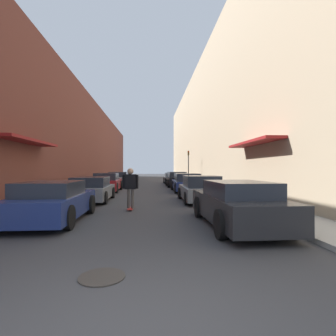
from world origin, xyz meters
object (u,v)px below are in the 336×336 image
object	(u,v)px
parked_car_right_1	(201,189)
parked_car_right_2	(186,183)
parked_car_right_0	(237,204)
traffic_light	(188,163)
parked_car_right_4	(173,178)
parked_car_left_3	(119,179)
skateboarder	(130,184)
manhole_cover	(102,277)
parked_car_left_0	(53,202)
parked_car_left_1	(91,189)
parked_car_left_4	(124,178)
parked_car_left_2	(107,182)
parked_car_right_3	(177,179)

from	to	relation	value
parked_car_right_1	parked_car_right_2	size ratio (longest dim) A/B	0.86
parked_car_right_0	traffic_light	size ratio (longest dim) A/B	1.31
parked_car_right_2	traffic_light	xyz separation A→B (m)	(1.42, 8.57, 1.61)
parked_car_right_1	parked_car_right_4	distance (m)	16.42
parked_car_left_3	skateboarder	distance (m)	15.04
parked_car_left_3	manhole_cover	xyz separation A→B (m)	(2.23, -21.36, -0.65)
parked_car_left_3	traffic_light	xyz separation A→B (m)	(7.03, 1.99, 1.58)
parked_car_left_0	parked_car_right_0	world-z (taller)	parked_car_right_0
parked_car_left_0	parked_car_left_1	xyz separation A→B (m)	(0.08, 5.07, -0.02)
parked_car_left_4	parked_car_right_0	size ratio (longest dim) A/B	0.96
parked_car_left_4	parked_car_right_1	xyz separation A→B (m)	(5.55, -17.83, 0.02)
manhole_cover	parked_car_right_1	bearing A→B (deg)	70.01
parked_car_right_2	parked_car_right_1	bearing A→B (deg)	-91.09
parked_car_left_4	parked_car_right_0	bearing A→B (deg)	-76.86
parked_car_left_3	traffic_light	bearing A→B (deg)	15.79
parked_car_right_1	parked_car_right_2	bearing A→B (deg)	88.91
traffic_light	parked_car_left_2	bearing A→B (deg)	-131.38
parked_car_right_0	manhole_cover	world-z (taller)	parked_car_right_0
parked_car_left_1	parked_car_right_0	size ratio (longest dim) A/B	0.92
parked_car_left_1	parked_car_right_0	world-z (taller)	parked_car_right_0
parked_car_left_3	parked_car_right_3	xyz separation A→B (m)	(5.44, -1.24, 0.00)
parked_car_left_0	parked_car_right_3	xyz separation A→B (m)	(5.51, 15.70, 0.05)
parked_car_left_1	traffic_light	distance (m)	15.62
parked_car_right_1	parked_car_right_2	xyz separation A→B (m)	(0.11, 5.80, 0.02)
parked_car_right_0	parked_car_left_0	bearing A→B (deg)	168.47
parked_car_left_3	parked_car_right_1	size ratio (longest dim) A/B	1.07
parked_car_left_1	skateboarder	distance (m)	3.75
parked_car_right_3	skateboarder	bearing A→B (deg)	-103.42
parked_car_right_3	manhole_cover	size ratio (longest dim) A/B	5.80
parked_car_left_4	parked_car_right_0	distance (m)	24.13
skateboarder	parked_car_right_2	bearing A→B (deg)	67.56
parked_car_left_2	traffic_light	world-z (taller)	traffic_light
parked_car_left_0	manhole_cover	distance (m)	5.03
parked_car_right_1	parked_car_left_1	bearing A→B (deg)	174.60
skateboarder	manhole_cover	distance (m)	6.56
parked_car_left_4	parked_car_right_2	bearing A→B (deg)	-64.79
parked_car_left_0	parked_car_right_1	size ratio (longest dim) A/B	1.03
parked_car_left_1	parked_car_right_2	size ratio (longest dim) A/B	0.85
parked_car_left_1	parked_car_right_0	bearing A→B (deg)	-48.77
parked_car_left_2	parked_car_right_2	world-z (taller)	parked_car_left_2
parked_car_left_1	manhole_cover	world-z (taller)	parked_car_left_1
parked_car_left_4	parked_car_right_4	size ratio (longest dim) A/B	1.06
parked_car_right_0	parked_car_right_3	distance (m)	16.82
parked_car_left_2	traffic_light	bearing A→B (deg)	48.62
parked_car_right_3	parked_car_left_0	bearing A→B (deg)	-109.36
parked_car_left_1	parked_car_right_1	world-z (taller)	parked_car_right_1
parked_car_left_4	parked_car_right_4	world-z (taller)	parked_car_left_4
parked_car_right_4	manhole_cover	bearing A→B (deg)	-97.52
parked_car_left_0	parked_car_right_3	world-z (taller)	parked_car_right_3
traffic_light	parked_car_right_1	bearing A→B (deg)	-96.07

